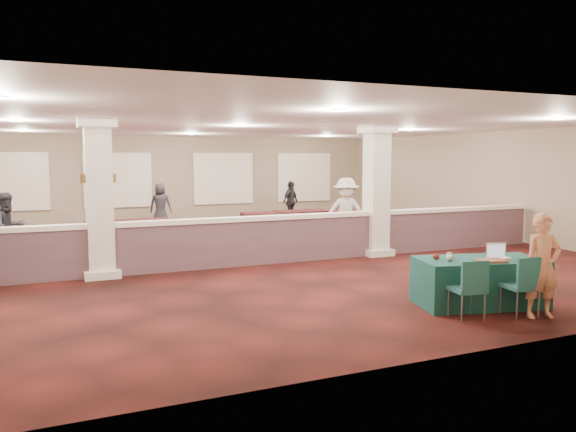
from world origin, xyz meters
name	(u,v)px	position (x,y,z in m)	size (l,w,h in m)	color
ground	(242,254)	(0.00, 0.00, 0.00)	(16.00, 16.00, 0.00)	#451411
wall_back	(173,179)	(0.00, 8.00, 1.60)	(16.00, 0.04, 3.20)	gray
wall_front	(459,226)	(0.00, -8.00, 1.60)	(16.00, 0.04, 3.20)	gray
wall_right	(489,184)	(8.00, 0.00, 1.60)	(0.04, 16.00, 3.20)	gray
ceiling	(240,125)	(0.00, 0.00, 3.20)	(16.00, 16.00, 0.02)	white
partition_wall	(263,239)	(0.00, -1.50, 0.57)	(15.60, 0.28, 1.10)	#553943
column_left	(99,196)	(-3.50, -1.50, 1.64)	(0.72, 0.72, 3.20)	silver
column_right	(376,189)	(3.00, -1.50, 1.64)	(0.72, 0.72, 3.20)	silver
sconce_left	(84,178)	(-3.78, -1.50, 2.00)	(0.12, 0.12, 0.18)	brown
sconce_right	(113,178)	(-3.22, -1.50, 2.00)	(0.12, 0.12, 0.18)	brown
near_table	(479,282)	(1.95, -6.27, 0.38)	(2.00, 1.00, 0.77)	#0F3A37
conf_chair_main	(524,281)	(2.06, -7.09, 0.55)	(0.52, 0.53, 0.94)	#1E574F
conf_chair_side	(470,285)	(1.21, -6.88, 0.54)	(0.52, 0.53, 0.91)	#1E574F
woman	(543,266)	(2.30, -7.20, 0.79)	(0.57, 0.38, 1.58)	#E79E64
far_table_front_left	(121,236)	(-2.71, 1.84, 0.37)	(1.85, 0.92, 0.75)	black
far_table_front_center	(141,231)	(-2.00, 2.99, 0.32)	(1.60, 0.80, 0.65)	black
far_table_front_right	(359,223)	(4.44, 1.70, 0.40)	(1.99, 0.99, 0.81)	black
far_table_back_center	(268,223)	(2.00, 3.20, 0.34)	(1.67, 0.84, 0.68)	black
far_table_back_right	(302,221)	(3.17, 3.20, 0.35)	(1.72, 0.86, 0.70)	black
attendee_a	(8,228)	(-5.29, 1.02, 0.81)	(0.78, 0.43, 1.61)	black
attendee_b	(346,212)	(3.00, 0.00, 0.93)	(1.19, 0.55, 1.86)	#B9B9B4
attendee_c	(291,202)	(4.02, 6.00, 0.77)	(0.90, 0.43, 1.54)	black
attendee_d	(161,205)	(-0.79, 6.34, 0.77)	(0.76, 0.41, 1.53)	black
laptop_base	(500,258)	(2.25, -6.39, 0.78)	(0.35, 0.24, 0.02)	silver
laptop_screen	(496,249)	(2.28, -6.28, 0.90)	(0.35, 0.01, 0.23)	silver
screen_glow	(496,250)	(2.27, -6.28, 0.89)	(0.32, 0.00, 0.20)	silver
knitting	(492,261)	(1.94, -6.53, 0.78)	(0.42, 0.32, 0.03)	#BF4E1E
yarn_cream	(450,257)	(1.37, -6.23, 0.83)	(0.12, 0.12, 0.12)	beige
yarn_red	(436,256)	(1.25, -6.04, 0.82)	(0.11, 0.11, 0.11)	#5D1D12
yarn_grey	(449,255)	(1.52, -6.03, 0.82)	(0.11, 0.11, 0.11)	#454449
scissors	(529,260)	(2.55, -6.72, 0.77)	(0.13, 0.03, 0.01)	#B61324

